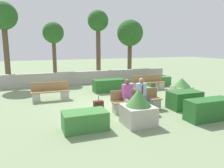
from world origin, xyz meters
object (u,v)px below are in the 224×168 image
object	(u,v)px
bench_front	(137,102)
tree_rightmost	(130,34)
suitcase	(98,109)
tree_center_left	(53,35)
planter_corner_right	(138,108)
person_seated_man	(142,93)
bench_right_side	(149,84)
tree_center_right	(98,24)
tree_leftmost	(4,19)
bench_left_side	(51,94)
person_seated_woman	(128,94)
planter_corner_left	(181,88)

from	to	relation	value
bench_front	tree_rightmost	distance (m)	9.33
suitcase	tree_rightmost	bearing A→B (deg)	58.31
bench_front	tree_center_left	distance (m)	9.46
planter_corner_right	person_seated_man	bearing A→B (deg)	56.64
bench_right_side	tree_center_right	xyz separation A→B (m)	(-1.62, 4.99, 3.82)
bench_front	tree_leftmost	world-z (taller)	tree_leftmost
bench_right_side	tree_rightmost	distance (m)	5.61
bench_left_side	tree_center_right	xyz separation A→B (m)	(4.12, 5.53, 3.83)
bench_left_side	person_seated_woman	distance (m)	4.15
person_seated_man	tree_center_left	size ratio (longest dim) A/B	0.32
planter_corner_right	tree_leftmost	bearing A→B (deg)	116.17
planter_corner_left	tree_center_left	distance (m)	9.72
person_seated_man	person_seated_woman	world-z (taller)	same
person_seated_woman	tree_center_left	xyz separation A→B (m)	(-1.88, 8.80, 2.61)
tree_rightmost	suitcase	bearing A→B (deg)	-121.69
planter_corner_right	tree_center_left	bearing A→B (deg)	99.41
tree_center_left	tree_rightmost	world-z (taller)	tree_rightmost
suitcase	tree_leftmost	world-z (taller)	tree_leftmost
planter_corner_left	bench_left_side	bearing A→B (deg)	162.55
bench_left_side	person_seated_woman	world-z (taller)	person_seated_woman
bench_front	planter_corner_left	distance (m)	3.19
bench_right_side	tree_center_right	size ratio (longest dim) A/B	0.38
bench_right_side	person_seated_man	xyz separation A→B (m)	(-2.41, -3.66, 0.41)
bench_front	tree_center_right	size ratio (longest dim) A/B	0.41
bench_right_side	person_seated_man	bearing A→B (deg)	-122.81
bench_right_side	suitcase	xyz separation A→B (m)	(-4.28, -3.71, -0.03)
person_seated_man	bench_front	bearing A→B (deg)	142.23
suitcase	bench_left_side	bearing A→B (deg)	114.79
planter_corner_right	tree_rightmost	xyz separation A→B (m)	(4.08, 9.50, 2.90)
tree_leftmost	tree_rightmost	size ratio (longest dim) A/B	1.17
bench_left_side	tree_center_left	world-z (taller)	tree_center_left
planter_corner_left	tree_rightmost	xyz separation A→B (m)	(0.42, 7.05, 2.93)
planter_corner_right	suitcase	xyz separation A→B (m)	(-1.03, 1.22, -0.26)
bench_front	suitcase	xyz separation A→B (m)	(-1.68, -0.19, -0.04)
suitcase	tree_center_left	world-z (taller)	tree_center_left
bench_right_side	tree_center_right	world-z (taller)	tree_center_right
bench_left_side	bench_right_side	distance (m)	5.77
tree_center_right	planter_corner_left	bearing A→B (deg)	-74.70
person_seated_woman	suitcase	bearing A→B (deg)	-177.75
person_seated_woman	suitcase	size ratio (longest dim) A/B	1.66
tree_center_left	bench_right_side	bearing A→B (deg)	-46.30
bench_front	tree_leftmost	distance (m)	10.67
planter_corner_left	person_seated_woman	bearing A→B (deg)	-161.04
bench_front	planter_corner_right	xyz separation A→B (m)	(-0.65, -1.41, 0.22)
planter_corner_left	suitcase	world-z (taller)	planter_corner_left
bench_right_side	tree_center_left	xyz separation A→B (m)	(-4.91, 5.14, 3.02)
bench_right_side	person_seated_woman	distance (m)	4.77
bench_right_side	planter_corner_right	world-z (taller)	planter_corner_right
tree_center_left	tree_center_right	size ratio (longest dim) A/B	0.81
bench_left_side	bench_front	bearing A→B (deg)	-41.94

